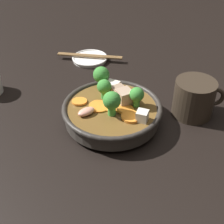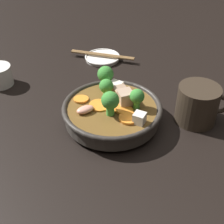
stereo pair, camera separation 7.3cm
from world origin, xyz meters
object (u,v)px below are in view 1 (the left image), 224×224
stirfry_bowl (112,110)px  side_saucer (90,58)px  dark_mug (194,98)px  chopsticks_pair (90,56)px

stirfry_bowl → side_saucer: bearing=103.6°
side_saucer → dark_mug: (0.27, -0.28, 0.04)m
side_saucer → dark_mug: size_ratio=0.92×
side_saucer → chopsticks_pair: chopsticks_pair is taller
stirfry_bowl → side_saucer: stirfry_bowl is taller
stirfry_bowl → chopsticks_pair: bearing=103.6°
stirfry_bowl → dark_mug: size_ratio=1.90×
stirfry_bowl → chopsticks_pair: stirfry_bowl is taller
dark_mug → chopsticks_pair: size_ratio=0.59×
side_saucer → dark_mug: 0.39m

